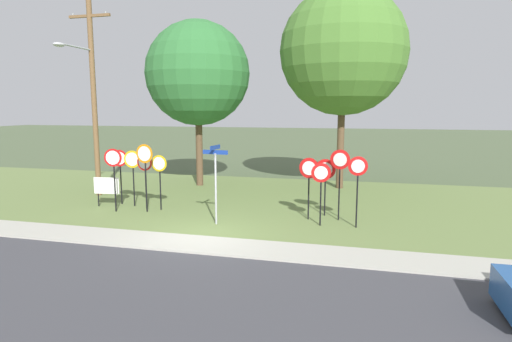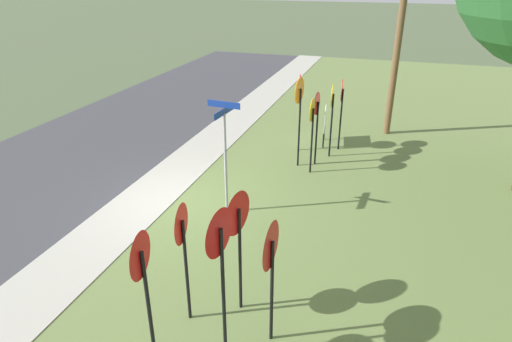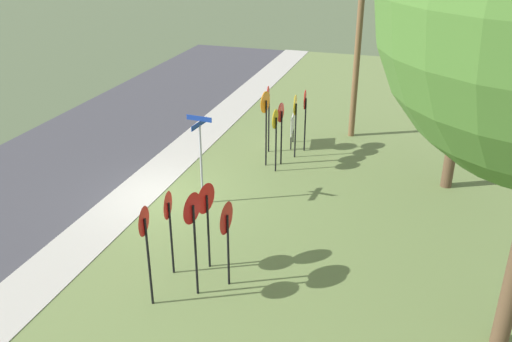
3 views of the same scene
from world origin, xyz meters
The scene contains 19 objects.
ground_plane centered at (0.00, 0.00, 0.00)m, with size 160.00×160.00×0.00m, color #4C5B3D.
road_asphalt centered at (0.00, -4.80, 0.01)m, with size 44.00×6.40×0.01m, color #3D3D42.
sidewalk_strip centered at (0.00, -0.80, 0.03)m, with size 44.00×1.60×0.06m, color #ADAA9E.
grass_median centered at (0.00, 6.00, 0.02)m, with size 44.00×12.00×0.04m, color olive.
stop_sign_near_left centered at (-3.31, 2.53, 2.04)m, with size 0.75×0.13×2.74m.
stop_sign_near_right centered at (-5.07, 3.53, 1.76)m, with size 0.71×0.12×2.38m.
stop_sign_far_left centered at (-3.59, 3.01, 1.69)m, with size 0.68×0.10×2.29m.
stop_sign_far_center centered at (-2.93, 2.99, 1.67)m, with size 0.67×0.09×2.26m.
stop_sign_far_right centered at (-4.56, 2.26, 1.90)m, with size 0.71×0.15×2.55m.
stop_sign_center_tall centered at (-4.34, 3.34, 1.77)m, with size 0.73×0.12×2.38m.
yield_sign_near_left centered at (3.69, 3.67, 1.68)m, with size 0.78×0.11×2.22m.
yield_sign_near_right centered at (4.91, 2.26, 1.90)m, with size 0.67×0.13×2.51m.
yield_sign_far_left centered at (3.67, 2.19, 1.70)m, with size 0.68×0.14×2.25m.
yield_sign_far_right centered at (3.15, 2.95, 1.78)m, with size 0.76×0.18×2.33m.
yield_sign_center centered at (4.26, 3.10, 2.02)m, with size 0.73×0.13×2.65m.
street_name_post centered at (0.02, 1.50, 1.74)m, with size 0.96×0.81×2.85m.
utility_pole centered at (-7.22, 4.87, 5.11)m, with size 2.10×2.56×9.43m.
notice_board centered at (-5.41, 2.99, 0.87)m, with size 1.09×0.18×1.25m.
oak_tree_left centered at (-3.49, 8.73, 5.98)m, with size 5.45×5.45×8.68m.
Camera 3 is at (13.81, 7.59, 8.07)m, focal length 38.16 mm.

